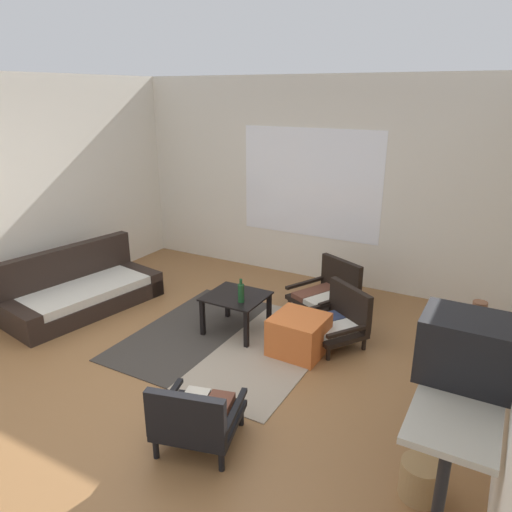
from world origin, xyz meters
The scene contains 14 objects.
ground_plane centered at (0.00, 0.00, 0.00)m, with size 7.80×7.80×0.00m, color olive.
far_wall_with_window centered at (0.00, 3.06, 1.35)m, with size 5.60×0.13×2.70m.
area_rug centered at (0.02, 0.87, 0.01)m, with size 1.94×2.01×0.01m.
couch centered at (-1.97, 0.70, 0.21)m, with size 1.09×1.89×0.71m.
coffee_table centered at (-0.01, 1.09, 0.35)m, with size 0.62×0.58×0.43m.
armchair_by_window centered at (0.67, 2.06, 0.26)m, with size 0.84×0.85×0.61m.
armchair_striped_foreground centered at (0.67, -0.59, 0.27)m, with size 0.71×0.71×0.57m.
armchair_corner centered at (1.02, 1.43, 0.25)m, with size 0.82×0.79×0.59m.
ottoman_orange centered at (0.76, 1.02, 0.20)m, with size 0.51×0.51×0.39m, color #D1662D.
console_shelf centered at (2.35, -0.11, 0.80)m, with size 0.45×1.58×0.90m.
crt_television centered at (2.35, -0.20, 1.10)m, with size 0.54×0.39×0.39m.
clay_vase centered at (2.35, 0.33, 1.01)m, with size 0.21×0.21×0.28m.
glass_bottle centered at (0.12, 0.98, 0.53)m, with size 0.07×0.07×0.25m.
wicker_basket centered at (2.19, -0.26, 0.13)m, with size 0.26×0.26×0.26m, color #9E7A4C.
Camera 1 is at (2.45, -2.90, 2.50)m, focal length 33.53 mm.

